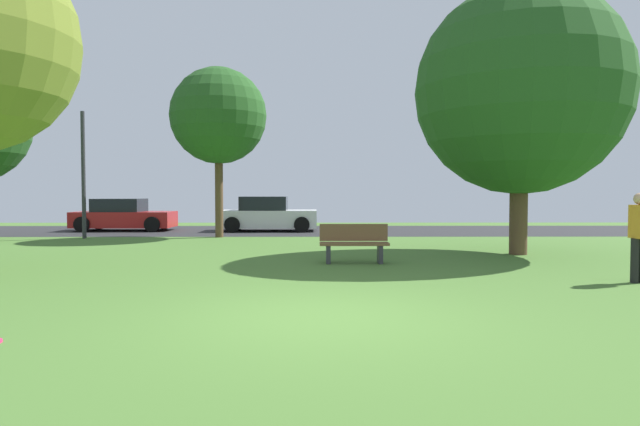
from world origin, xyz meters
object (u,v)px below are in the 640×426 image
object	(u,v)px
oak_tree_center	(520,90)
maple_tree_far	(218,116)
parked_car_red	(123,216)
park_bench	(354,243)
parked_car_white	(268,215)
street_lamp_post	(83,175)
person_catcher	(639,233)

from	to	relation	value
oak_tree_center	maple_tree_far	distance (m)	10.45
parked_car_red	park_bench	size ratio (longest dim) A/B	2.57
parked_car_white	park_bench	distance (m)	10.74
oak_tree_center	parked_car_red	distance (m)	16.65
oak_tree_center	parked_car_white	xyz separation A→B (m)	(-7.39, 8.65, -3.65)
parked_car_red	park_bench	world-z (taller)	parked_car_red
maple_tree_far	street_lamp_post	size ratio (longest dim) A/B	1.37
oak_tree_center	street_lamp_post	xyz separation A→B (m)	(-13.59, 5.02, -2.06)
oak_tree_center	park_bench	bearing A→B (deg)	-159.35
person_catcher	parked_car_red	world-z (taller)	person_catcher
maple_tree_far	parked_car_red	world-z (taller)	maple_tree_far
street_lamp_post	park_bench	bearing A→B (deg)	-36.33
parked_car_red	street_lamp_post	world-z (taller)	street_lamp_post
park_bench	person_catcher	bearing A→B (deg)	150.58
person_catcher	parked_car_red	bearing A→B (deg)	-140.15
maple_tree_far	parked_car_red	bearing A→B (deg)	144.11
parked_car_red	street_lamp_post	xyz separation A→B (m)	(-0.01, -3.88, 1.63)
maple_tree_far	parked_car_white	xyz separation A→B (m)	(1.49, 3.15, -3.73)
oak_tree_center	street_lamp_post	world-z (taller)	oak_tree_center
oak_tree_center	street_lamp_post	distance (m)	14.64
person_catcher	street_lamp_post	world-z (taller)	street_lamp_post
parked_car_red	oak_tree_center	bearing A→B (deg)	-33.24
park_bench	street_lamp_post	world-z (taller)	street_lamp_post
parked_car_red	street_lamp_post	size ratio (longest dim) A/B	0.91
parked_car_white	person_catcher	bearing A→B (deg)	-58.98
street_lamp_post	oak_tree_center	bearing A→B (deg)	-20.28
person_catcher	park_bench	world-z (taller)	person_catcher
person_catcher	parked_car_white	distance (m)	15.34
person_catcher	maple_tree_far	bearing A→B (deg)	-143.38
maple_tree_far	parked_car_red	distance (m)	6.92
parked_car_white	oak_tree_center	bearing A→B (deg)	-49.47
park_bench	maple_tree_far	bearing A→B (deg)	-58.46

